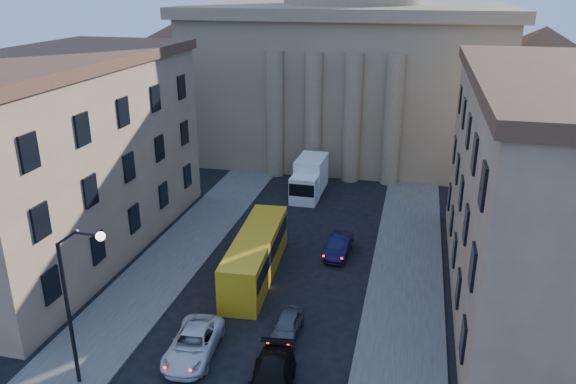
# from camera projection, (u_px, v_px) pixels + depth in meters

# --- Properties ---
(sidewalk_left) EXTENTS (5.00, 60.00, 0.15)m
(sidewalk_left) POSITION_uv_depth(u_px,v_px,m) (150.00, 284.00, 38.23)
(sidewalk_left) COLOR #4E4C48
(sidewalk_left) RESTS_ON ground
(sidewalk_right) EXTENTS (5.00, 60.00, 0.15)m
(sidewalk_right) POSITION_uv_depth(u_px,v_px,m) (403.00, 316.00, 34.59)
(sidewalk_right) COLOR #4E4C48
(sidewalk_right) RESTS_ON ground
(church) EXTENTS (68.02, 28.76, 36.60)m
(church) POSITION_uv_depth(u_px,v_px,m) (350.00, 50.00, 66.40)
(church) COLOR #877553
(church) RESTS_ON ground
(building_left) EXTENTS (11.60, 26.60, 14.70)m
(building_left) POSITION_uv_depth(u_px,v_px,m) (59.00, 156.00, 41.11)
(building_left) COLOR tan
(building_left) RESTS_ON ground
(building_right) EXTENTS (11.60, 26.60, 14.70)m
(building_right) POSITION_uv_depth(u_px,v_px,m) (558.00, 194.00, 33.83)
(building_right) COLOR tan
(building_right) RESTS_ON ground
(street_lamp) EXTENTS (2.62, 0.44, 8.83)m
(street_lamp) POSITION_uv_depth(u_px,v_px,m) (75.00, 295.00, 26.95)
(street_lamp) COLOR black
(street_lamp) RESTS_ON ground
(car_left_mid) EXTENTS (2.83, 5.42, 1.46)m
(car_left_mid) POSITION_uv_depth(u_px,v_px,m) (193.00, 344.00, 30.87)
(car_left_mid) COLOR silver
(car_left_mid) RESTS_ON ground
(car_right_mid) EXTENTS (2.77, 5.54, 1.54)m
(car_right_mid) POSITION_uv_depth(u_px,v_px,m) (271.00, 382.00, 27.88)
(car_right_mid) COLOR black
(car_right_mid) RESTS_ON ground
(car_right_far) EXTENTS (1.48, 3.68, 1.25)m
(car_right_far) POSITION_uv_depth(u_px,v_px,m) (287.00, 326.00, 32.69)
(car_right_far) COLOR #4F5054
(car_right_far) RESTS_ON ground
(car_right_distant) EXTENTS (1.72, 4.46, 1.45)m
(car_right_distant) POSITION_uv_depth(u_px,v_px,m) (339.00, 246.00, 42.33)
(car_right_distant) COLOR black
(car_right_distant) RESTS_ON ground
(city_bus) EXTENTS (3.22, 11.20, 3.12)m
(city_bus) POSITION_uv_depth(u_px,v_px,m) (256.00, 254.00, 39.00)
(city_bus) COLOR gold
(city_bus) RESTS_ON ground
(box_truck) EXTENTS (2.65, 6.46, 3.52)m
(box_truck) POSITION_uv_depth(u_px,v_px,m) (309.00, 178.00, 53.95)
(box_truck) COLOR white
(box_truck) RESTS_ON ground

